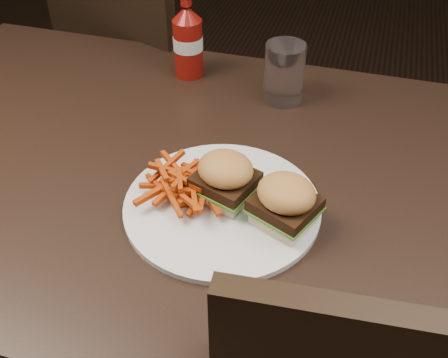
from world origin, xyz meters
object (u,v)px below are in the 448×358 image
(plate, at_px, (222,205))
(ketchup_bottle, at_px, (188,48))
(dining_table, at_px, (172,169))
(chair_far, at_px, (169,103))
(tumbler, at_px, (284,74))

(plate, xyz_separation_m, ketchup_bottle, (-0.18, 0.38, 0.06))
(dining_table, distance_m, chair_far, 0.75)
(ketchup_bottle, xyz_separation_m, tumbler, (0.21, -0.04, -0.01))
(dining_table, xyz_separation_m, chair_far, (-0.27, 0.64, -0.30))
(dining_table, bearing_deg, tumbler, 60.03)
(dining_table, xyz_separation_m, ketchup_bottle, (-0.07, 0.29, 0.08))
(chair_far, bearing_deg, tumbler, 155.88)
(chair_far, distance_m, ketchup_bottle, 0.55)
(dining_table, height_order, chair_far, dining_table)
(dining_table, xyz_separation_m, tumbler, (0.14, 0.25, 0.08))
(ketchup_bottle, height_order, tumbler, ketchup_bottle)
(chair_far, xyz_separation_m, tumbler, (0.41, -0.39, 0.38))
(dining_table, bearing_deg, ketchup_bottle, 103.05)
(plate, bearing_deg, ketchup_bottle, 116.09)
(dining_table, relative_size, plate, 4.00)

